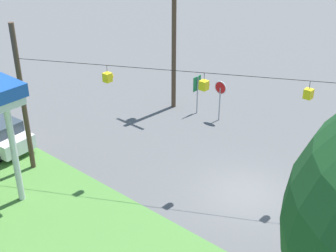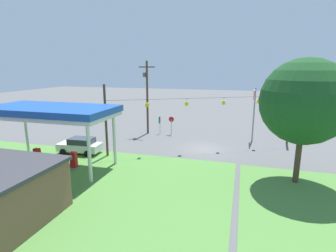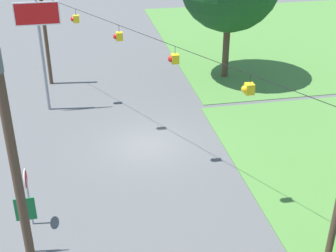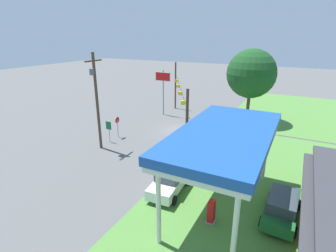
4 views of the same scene
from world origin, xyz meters
TOP-DOWN VIEW (x-y plane):
  - ground_plane at (0.00, 0.00)m, footprint 160.00×160.00m
  - stop_sign_roadside at (5.25, -5.36)m, footprint 0.80×0.08m
  - route_sign at (6.88, -5.28)m, footprint 0.10×0.70m
  - utility_pole_main at (8.59, -5.07)m, footprint 2.20×0.44m
  - signal_span_gantry at (0.00, -0.01)m, footprint 18.76×10.24m

SIDE VIEW (x-z plane):
  - ground_plane at x=0.00m, z-range 0.00..0.00m
  - route_sign at x=6.88m, z-range 0.51..2.91m
  - stop_sign_roadside at x=5.25m, z-range 0.56..3.06m
  - signal_span_gantry at x=0.00m, z-range 0.36..7.71m
  - utility_pole_main at x=8.59m, z-range 0.58..10.37m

